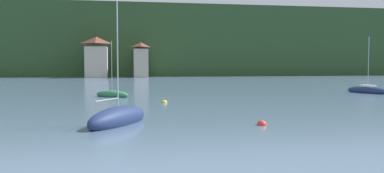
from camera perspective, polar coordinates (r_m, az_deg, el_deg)
name	(u,v)px	position (r m, az deg, el deg)	size (l,w,h in m)	color
wooded_hillside	(106,50)	(146.08, -12.34, 5.19)	(352.00, 73.27, 39.16)	#2D4C28
shore_building_west	(96,58)	(99.03, -13.71, 4.07)	(5.56, 5.21, 10.01)	#BCB29E
shore_building_westcentral	(141,60)	(99.30, -7.45, 3.79)	(3.66, 6.06, 8.75)	#BCB29E
sailboat_far_0	(112,95)	(41.42, -11.52, -1.17)	(3.95, 3.46, 6.03)	#2D754C
sailboat_mid_1	(118,119)	(22.63, -10.66, -4.60)	(4.10, 5.45, 7.66)	navy
sailboat_far_5	(368,91)	(50.19, 24.15, -0.53)	(3.06, 5.78, 6.87)	navy
mooring_buoy_near	(164,103)	(34.42, -4.03, -2.38)	(0.50, 0.50, 0.50)	yellow
mooring_buoy_mid	(262,125)	(22.34, 10.09, -5.54)	(0.56, 0.56, 0.56)	red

